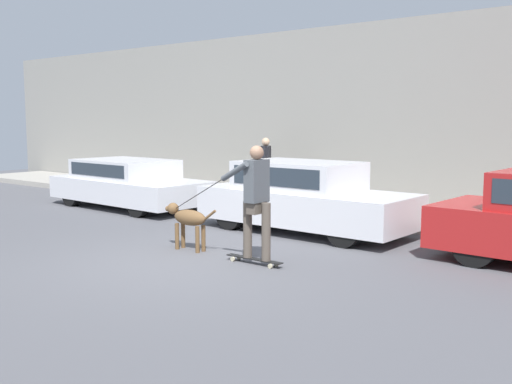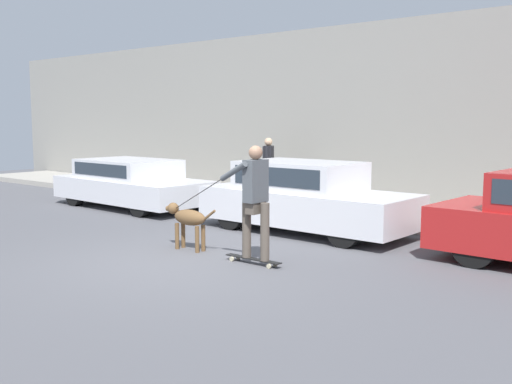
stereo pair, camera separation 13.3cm
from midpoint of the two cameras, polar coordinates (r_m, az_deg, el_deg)
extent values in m
plane|color=#545459|center=(9.23, -6.99, -6.69)|extent=(36.00, 36.00, 0.00)
cube|color=gray|center=(14.73, 12.85, 7.06)|extent=(32.00, 0.30, 4.49)
cube|color=#A39E93|center=(13.61, 9.97, -2.01)|extent=(30.00, 2.53, 0.16)
cylinder|color=black|center=(14.60, -6.48, -0.44)|extent=(0.62, 0.22, 0.62)
cylinder|color=black|center=(13.58, -11.44, -1.08)|extent=(0.62, 0.22, 0.62)
cylinder|color=black|center=(16.65, -12.72, 0.34)|extent=(0.62, 0.22, 0.62)
cylinder|color=black|center=(15.77, -17.39, -0.17)|extent=(0.62, 0.22, 0.62)
cube|color=silver|center=(15.10, -12.16, 0.25)|extent=(4.38, 2.01, 0.54)
cube|color=silver|center=(15.19, -12.60, 2.17)|extent=(2.49, 1.75, 0.46)
cube|color=#28333D|center=(14.71, -15.20, 2.04)|extent=(2.13, 0.10, 0.30)
cylinder|color=black|center=(11.52, 11.84, -2.45)|extent=(0.64, 0.21, 0.64)
cylinder|color=black|center=(10.27, 8.02, -3.49)|extent=(0.64, 0.21, 0.64)
cylinder|color=black|center=(12.93, 1.57, -1.29)|extent=(0.64, 0.21, 0.64)
cylinder|color=black|center=(11.84, -2.79, -2.06)|extent=(0.64, 0.21, 0.64)
cube|color=silver|center=(11.56, 4.43, -1.35)|extent=(4.25, 1.78, 0.63)
cube|color=silver|center=(11.58, 3.78, 1.59)|extent=(2.28, 1.57, 0.54)
cube|color=#28333D|center=(10.98, 1.43, 1.45)|extent=(1.98, 0.05, 0.35)
cylinder|color=black|center=(10.85, 22.75, -3.35)|extent=(0.67, 0.23, 0.66)
cylinder|color=black|center=(9.38, 19.74, -4.75)|extent=(0.67, 0.23, 0.66)
cylinder|color=brown|center=(10.14, -7.90, -4.20)|extent=(0.07, 0.07, 0.44)
cylinder|color=brown|center=(10.24, -7.33, -4.08)|extent=(0.07, 0.07, 0.44)
cylinder|color=brown|center=(9.82, -5.99, -4.53)|extent=(0.07, 0.07, 0.44)
cylinder|color=brown|center=(9.92, -5.41, -4.41)|extent=(0.07, 0.07, 0.44)
ellipsoid|color=brown|center=(9.97, -6.70, -2.44)|extent=(0.67, 0.28, 0.26)
sphere|color=brown|center=(10.23, -8.28, -1.56)|extent=(0.20, 0.20, 0.20)
cylinder|color=brown|center=(10.29, -8.62, -1.59)|extent=(0.11, 0.09, 0.09)
cylinder|color=brown|center=(9.66, -4.84, -2.24)|extent=(0.27, 0.05, 0.21)
cylinder|color=beige|center=(9.24, -2.65, -6.40)|extent=(0.07, 0.03, 0.07)
cylinder|color=beige|center=(9.35, -2.04, -6.24)|extent=(0.07, 0.03, 0.07)
cylinder|color=beige|center=(8.79, 0.93, -7.08)|extent=(0.07, 0.03, 0.07)
cylinder|color=beige|center=(8.91, 1.52, -6.90)|extent=(0.07, 0.03, 0.07)
cube|color=black|center=(9.06, -0.60, -6.39)|extent=(1.00, 0.12, 0.02)
cylinder|color=brown|center=(9.05, -1.23, -3.57)|extent=(0.14, 0.14, 0.86)
cylinder|color=brown|center=(8.83, 0.53, -3.82)|extent=(0.14, 0.14, 0.86)
cube|color=brown|center=(8.88, -0.36, -1.51)|extent=(0.17, 0.30, 0.17)
cube|color=#4C5156|center=(8.83, -0.36, 1.07)|extent=(0.19, 0.39, 0.63)
sphere|color=#997056|center=(8.80, -0.36, 3.78)|extent=(0.21, 0.21, 0.21)
cylinder|color=#4C5156|center=(9.02, 0.58, 0.97)|extent=(0.08, 0.08, 0.60)
cylinder|color=#4C5156|center=(8.84, -2.48, 1.96)|extent=(0.58, 0.18, 0.33)
cylinder|color=black|center=(9.64, -6.06, -0.31)|extent=(1.35, 0.23, 0.64)
cylinder|color=#28282D|center=(15.49, 0.72, 0.91)|extent=(0.16, 0.16, 0.77)
cylinder|color=#28282D|center=(15.31, 0.61, 0.84)|extent=(0.16, 0.16, 0.77)
cube|color=black|center=(15.34, 0.67, 3.36)|extent=(0.40, 0.49, 0.56)
cylinder|color=black|center=(15.61, 0.84, 3.47)|extent=(0.10, 0.10, 0.54)
cylinder|color=black|center=(15.08, 0.50, 3.35)|extent=(0.10, 0.10, 0.54)
sphere|color=tan|center=(15.33, 0.67, 4.80)|extent=(0.21, 0.21, 0.21)
cube|color=tan|center=(15.64, 0.84, 2.06)|extent=(0.23, 0.31, 0.24)
camera|label=1|loc=(0.07, -90.38, -0.05)|focal=42.00mm
camera|label=2|loc=(0.07, 89.62, 0.05)|focal=42.00mm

